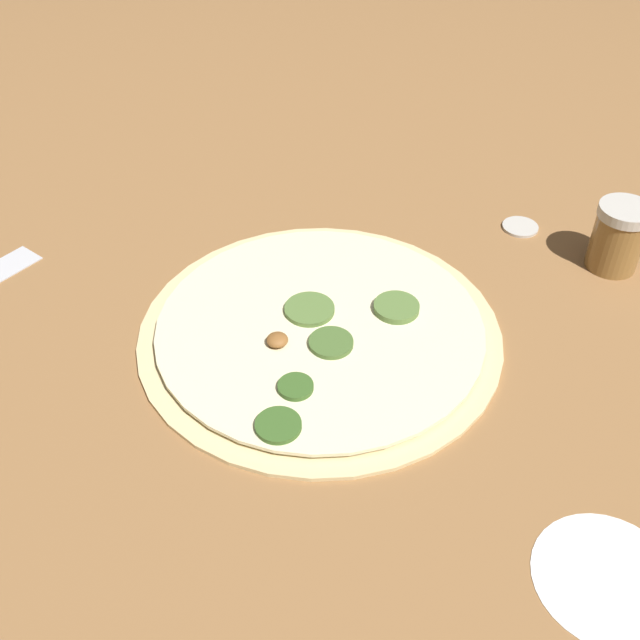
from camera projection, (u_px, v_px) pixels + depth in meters
name	position (u px, v px, depth m)	size (l,w,h in m)	color
ground_plane	(320.00, 334.00, 0.78)	(3.00, 3.00, 0.00)	olive
pizza	(320.00, 330.00, 0.77)	(0.38, 0.38, 0.02)	beige
spice_jar	(618.00, 237.00, 0.84)	(0.06, 0.06, 0.08)	olive
loose_cap	(520.00, 226.00, 0.92)	(0.04, 0.04, 0.01)	beige
flour_patch	(608.00, 579.00, 0.57)	(0.12, 0.12, 0.00)	white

